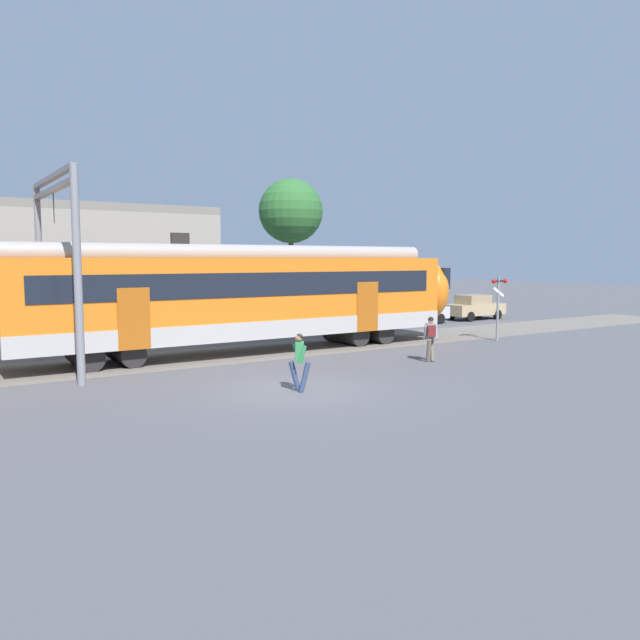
{
  "coord_description": "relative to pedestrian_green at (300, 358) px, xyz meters",
  "views": [
    {
      "loc": [
        -9.05,
        -15.16,
        3.75
      ],
      "look_at": [
        3.02,
        3.27,
        1.6
      ],
      "focal_mm": 35.0,
      "sensor_mm": 36.0,
      "label": 1
    }
  ],
  "objects": [
    {
      "name": "ground_plane",
      "position": [
        -0.03,
        0.23,
        -0.96
      ],
      "size": [
        160.0,
        160.0,
        0.0
      ],
      "primitive_type": "plane",
      "color": "#515156"
    },
    {
      "name": "pedestrian_green",
      "position": [
        0.0,
        0.0,
        0.0
      ],
      "size": [
        0.53,
        0.66,
        1.67
      ],
      "color": "navy",
      "rests_on": "ground"
    },
    {
      "name": "pedestrian_grey",
      "position": [
        6.7,
        1.77,
        0.03
      ],
      "size": [
        0.66,
        0.55,
        1.67
      ],
      "color": "#6B6051",
      "rests_on": "ground"
    },
    {
      "name": "parked_car_silver",
      "position": [
        15.29,
        12.22,
        -0.18
      ],
      "size": [
        4.01,
        1.77,
        1.54
      ],
      "color": "#B7BABF",
      "rests_on": "ground"
    },
    {
      "name": "parked_car_tan",
      "position": [
        20.23,
        12.24,
        -0.18
      ],
      "size": [
        4.04,
        1.83,
        1.54
      ],
      "color": "tan",
      "rests_on": "ground"
    },
    {
      "name": "catenary_gantry",
      "position": [
        -5.0,
        7.5,
        3.35
      ],
      "size": [
        0.24,
        6.64,
        6.53
      ],
      "color": "gray",
      "rests_on": "ground"
    },
    {
      "name": "crossing_signal",
      "position": [
        13.43,
        4.48,
        1.05
      ],
      "size": [
        0.96,
        0.21,
        3.0
      ],
      "color": "gray",
      "rests_on": "ground"
    },
    {
      "name": "street_tree_right",
      "position": [
        10.88,
        18.87,
        5.74
      ],
      "size": [
        4.0,
        4.0,
        8.74
      ],
      "color": "brown",
      "rests_on": "ground"
    }
  ]
}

